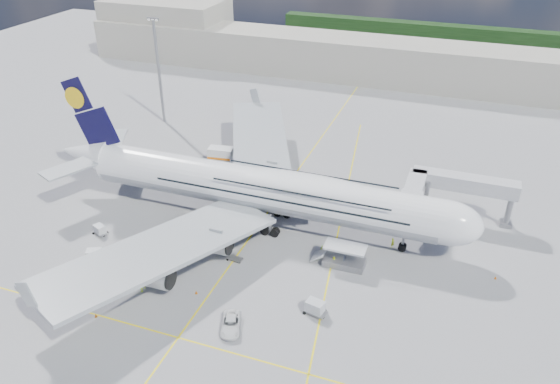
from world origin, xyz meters
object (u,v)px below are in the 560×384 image
(crew_van, at_px, (334,261))
(cone_nose, at_px, (496,278))
(dolly_back, at_px, (94,255))
(dolly_nose_far, at_px, (315,307))
(airliner, at_px, (262,189))
(crew_tug, at_px, (141,287))
(dolly_nose_near, at_px, (235,259))
(cone_wing_right_outer, at_px, (96,315))
(catering_truck_inner, at_px, (224,158))
(crew_loader, at_px, (322,251))
(crew_nose, at_px, (393,243))
(cargo_loader, at_px, (343,258))
(catering_truck_outer, at_px, (269,130))
(cone_tail, at_px, (120,172))
(dolly_row_c, at_px, (182,257))
(cone_wing_left_inner, at_px, (241,188))
(baggage_tug, at_px, (152,279))
(dolly_row_a, at_px, (100,229))
(crew_wing, at_px, (185,228))
(cone_wing_right_inner, at_px, (196,292))
(cone_wing_left_outer, at_px, (261,157))
(dolly_row_b, at_px, (188,233))
(jet_bridge, at_px, (444,188))
(service_van, at_px, (231,324))
(light_mast, at_px, (159,70))

(crew_van, bearing_deg, cone_nose, -92.03)
(dolly_back, bearing_deg, dolly_nose_far, -24.35)
(airliner, xyz_separation_m, crew_van, (15.16, -7.56, -6.11))
(dolly_back, relative_size, crew_tug, 1.95)
(dolly_nose_near, height_order, cone_wing_right_outer, cone_wing_right_outer)
(catering_truck_inner, xyz_separation_m, crew_loader, (28.22, -23.23, -1.06))
(dolly_nose_near, bearing_deg, crew_nose, 36.71)
(cargo_loader, distance_m, catering_truck_outer, 50.96)
(airliner, relative_size, cone_nose, 162.06)
(dolly_back, relative_size, cone_tail, 5.87)
(dolly_row_c, bearing_deg, cone_wing_left_inner, 82.66)
(crew_tug, relative_size, cone_tail, 3.02)
(baggage_tug, height_order, cone_tail, baggage_tug)
(crew_nose, relative_size, crew_van, 1.16)
(dolly_row_a, bearing_deg, catering_truck_inner, 95.43)
(crew_wing, bearing_deg, airliner, -34.66)
(cone_wing_right_inner, bearing_deg, dolly_row_a, 159.92)
(catering_truck_outer, height_order, crew_nose, catering_truck_outer)
(crew_nose, xyz_separation_m, cone_wing_left_outer, (-32.62, 23.36, -0.65))
(dolly_row_c, bearing_deg, dolly_back, -170.98)
(dolly_nose_near, height_order, cone_nose, cone_nose)
(dolly_row_b, xyz_separation_m, catering_truck_inner, (-4.84, 25.41, 1.68))
(cargo_loader, xyz_separation_m, crew_nose, (6.54, 7.41, -0.37))
(dolly_row_c, xyz_separation_m, cone_tail, (-26.71, 22.31, -0.72))
(dolly_row_a, xyz_separation_m, catering_truck_inner, (9.50, 30.20, 1.11))
(airliner, relative_size, dolly_row_b, 24.86)
(dolly_row_b, height_order, dolly_nose_near, dolly_row_b)
(crew_tug, bearing_deg, jet_bridge, 17.50)
(cargo_loader, xyz_separation_m, dolly_row_a, (-41.47, -5.76, -0.34))
(dolly_row_c, height_order, cone_wing_left_inner, dolly_row_c)
(dolly_row_b, distance_m, baggage_tug, 13.30)
(airliner, distance_m, crew_loader, 15.29)
(cone_wing_right_outer, distance_m, cone_tail, 43.19)
(dolly_nose_far, bearing_deg, crew_van, 104.21)
(crew_loader, bearing_deg, service_van, -79.29)
(airliner, height_order, cargo_loader, airliner)
(cone_wing_left_outer, bearing_deg, cargo_loader, -49.72)
(cargo_loader, height_order, dolly_back, cargo_loader)
(dolly_row_b, height_order, crew_wing, crew_wing)
(cargo_loader, height_order, crew_tug, cargo_loader)
(crew_van, relative_size, cone_tail, 2.48)
(cone_wing_left_inner, bearing_deg, catering_truck_outer, 98.26)
(dolly_row_a, xyz_separation_m, dolly_nose_near, (24.81, 1.06, -0.62))
(dolly_row_c, distance_m, dolly_nose_near, 8.41)
(dolly_row_b, distance_m, crew_tug, 15.57)
(cone_wing_right_outer, bearing_deg, crew_nose, 40.33)
(light_mast, xyz_separation_m, crew_nose, (63.36, -34.70, -12.32))
(jet_bridge, height_order, crew_van, jet_bridge)
(crew_loader, xyz_separation_m, cone_wing_left_outer, (-22.33, 29.56, -0.73))
(airliner, xyz_separation_m, cone_wing_left_outer, (-9.52, 23.66, -6.63))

